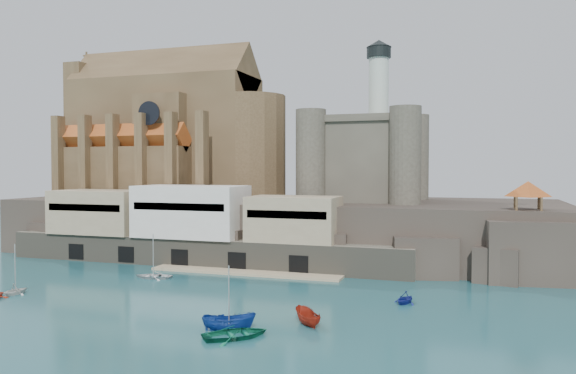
# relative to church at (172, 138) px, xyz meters

# --- Properties ---
(ground) EXTENTS (300.00, 300.00, 0.00)m
(ground) POSITION_rel_church_xyz_m (24.13, -41.85, -22.13)
(ground) COLOR #184951
(ground) RESTS_ON ground
(promontory) EXTENTS (100.00, 36.00, 10.00)m
(promontory) POSITION_rel_church_xyz_m (23.94, -2.48, -17.20)
(promontory) COLOR #2A231F
(promontory) RESTS_ON ground
(quay) EXTENTS (70.00, 12.00, 13.05)m
(quay) POSITION_rel_church_xyz_m (13.94, -18.78, -16.06)
(quay) COLOR #6A6455
(quay) RESTS_ON ground
(church) EXTENTS (47.00, 25.93, 30.51)m
(church) POSITION_rel_church_xyz_m (0.00, 0.00, 0.00)
(church) COLOR brown
(church) RESTS_ON promontory
(castle_keep) EXTENTS (21.20, 21.20, 29.30)m
(castle_keep) POSITION_rel_church_xyz_m (40.21, -0.78, -3.81)
(castle_keep) COLOR #474338
(castle_keep) RESTS_ON promontory
(rock_outcrop) EXTENTS (14.50, 10.50, 8.70)m
(rock_outcrop) POSITION_rel_church_xyz_m (66.13, -16.01, -18.11)
(rock_outcrop) COLOR #2A231F
(rock_outcrop) RESTS_ON ground
(pavilion) EXTENTS (6.40, 6.40, 5.40)m
(pavilion) POSITION_rel_church_xyz_m (66.13, -15.85, -9.40)
(pavilion) COLOR brown
(pavilion) RESTS_ON rock_outcrop
(boat_2) EXTENTS (2.63, 2.60, 5.32)m
(boat_2) POSITION_rel_church_xyz_m (36.07, -51.68, -22.13)
(boat_2) COLOR navy
(boat_2) RESTS_ON ground
(boat_3) EXTENTS (3.95, 4.27, 6.32)m
(boat_3) POSITION_rel_church_xyz_m (37.66, -53.66, -22.13)
(boat_3) COLOR #0F6748
(boat_3) RESTS_ON ground
(boat_4) EXTENTS (3.16, 2.22, 3.37)m
(boat_4) POSITION_rel_church_xyz_m (4.06, -45.98, -22.13)
(boat_4) COLOR silver
(boat_4) RESTS_ON ground
(boat_5) EXTENTS (2.54, 2.55, 4.77)m
(boat_5) POSITION_rel_church_xyz_m (42.80, -47.20, -22.13)
(boat_5) COLOR maroon
(boat_5) RESTS_ON ground
(boat_6) EXTENTS (1.60, 4.01, 5.46)m
(boat_6) POSITION_rel_church_xyz_m (14.78, -31.16, -22.13)
(boat_6) COLOR silver
(boat_6) RESTS_ON ground
(boat_7) EXTENTS (3.42, 2.75, 3.44)m
(boat_7) POSITION_rel_church_xyz_m (51.25, -35.16, -22.13)
(boat_7) COLOR navy
(boat_7) RESTS_ON ground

